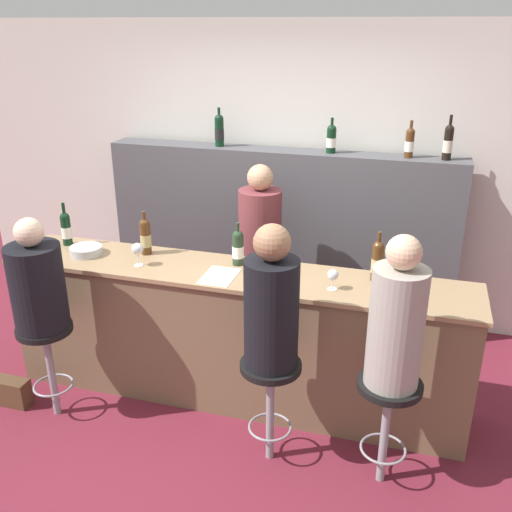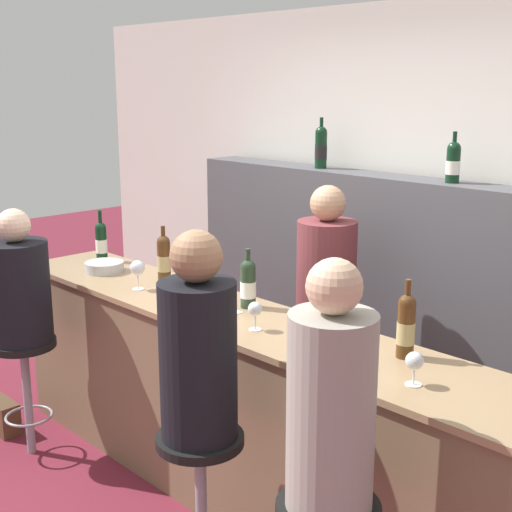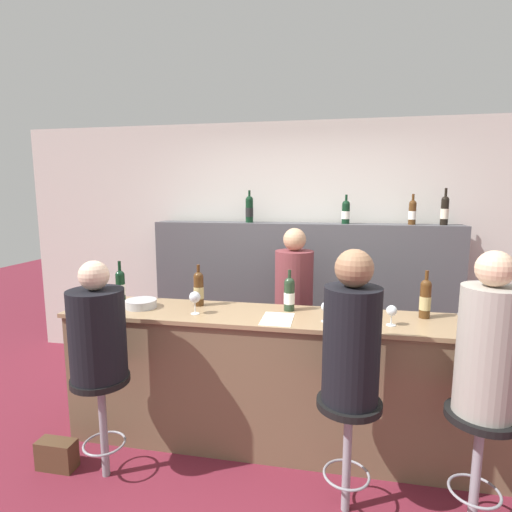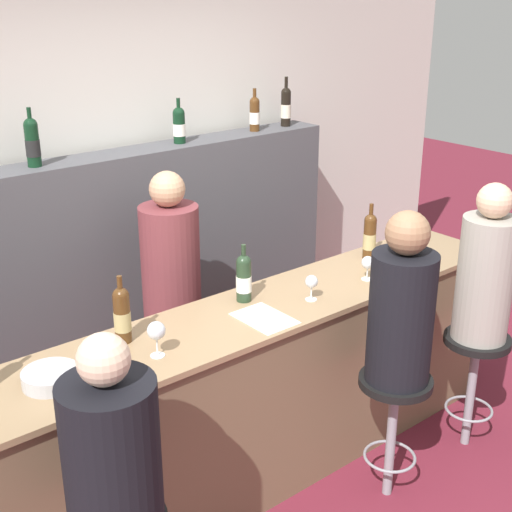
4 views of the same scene
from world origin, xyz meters
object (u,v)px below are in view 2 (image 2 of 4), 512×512
Objects in this scene: bar_stool_middle at (201,469)px; handbag at (3,416)px; wine_bottle_backbar_0 at (321,147)px; wine_glass_3 at (415,362)px; wine_bottle_counter_2 at (249,283)px; wine_glass_2 at (326,333)px; guest_seated_left at (18,286)px; bartender at (325,329)px; wine_glass_1 at (255,310)px; wine_bottle_counter_0 at (101,241)px; wine_glass_0 at (137,268)px; wine_bottle_counter_1 at (164,258)px; bar_stool_left at (25,366)px; guest_seated_middle at (198,348)px; metal_bowl at (104,267)px; wine_bottle_backbar_1 at (453,162)px; wine_bottle_counter_3 at (406,325)px; guest_seated_right at (331,401)px.

bar_stool_middle is 2.68× the size of handbag.
wine_bottle_backbar_0 is 2.27m from wine_glass_3.
handbag is (-1.50, -0.68, -1.03)m from wine_bottle_counter_2.
wine_bottle_counter_2 is 0.72m from wine_glass_2.
bartender reaches higher than guest_seated_left.
wine_glass_1 is (0.82, -1.40, -0.61)m from wine_bottle_backbar_0.
wine_bottle_counter_0 is at bearing 175.06° from wine_glass_3.
wine_bottle_counter_0 is at bearing 159.08° from bar_stool_middle.
wine_glass_1 is (0.93, 0.00, -0.02)m from wine_glass_0.
wine_bottle_counter_1 is 1.32m from wine_bottle_backbar_0.
bar_stool_left is 0.80× the size of guest_seated_middle.
wine_bottle_counter_1 reaches higher than wine_glass_0.
guest_seated_left is 2.90× the size of handbag.
guest_seated_middle is at bearing -120.51° from wine_glass_2.
bar_stool_middle is (1.56, -0.00, -0.47)m from guest_seated_left.
wine_bottle_backbar_0 is at bearing 66.84° from metal_bowl.
bar_stool_middle is (-0.00, -1.86, -1.14)m from wine_bottle_backbar_1.
guest_seated_middle is 2.16m from handbag.
wine_glass_1 is 1.58m from bar_stool_left.
wine_bottle_backbar_1 is (1.78, 1.18, 0.55)m from wine_bottle_counter_0.
guest_seated_middle is (0.42, -0.68, -0.05)m from wine_bottle_counter_2.
bartender is at bearing 25.86° from wine_bottle_counter_0.
wine_glass_2 is 0.19× the size of bar_stool_left.
guest_seated_middle is at bearing -71.31° from bartender.
wine_glass_2 is 0.77m from bar_stool_middle.
wine_bottle_counter_1 is at bearing -180.00° from wine_bottle_counter_3.
wine_glass_2 is 0.54m from guest_seated_middle.
guest_seated_left reaches higher than metal_bowl.
wine_glass_2 is at bearing 14.23° from guest_seated_left.
wine_bottle_backbar_1 is (0.97, 0.00, -0.02)m from wine_bottle_backbar_0.
wine_glass_0 is at bearing 156.63° from guest_seated_middle.
wine_bottle_counter_3 is at bearing 52.38° from bar_stool_middle.
wine_bottle_counter_0 is at bearing 150.43° from metal_bowl.
wine_glass_3 is at bearing 11.58° from guest_seated_left.
metal_bowl is at bearing -176.16° from wine_bottle_counter_3.
wine_bottle_counter_2 is 0.35× the size of guest_seated_middle.
bar_stool_middle is 0.80× the size of guest_seated_middle.
wine_bottle_backbar_1 is 0.32× the size of guest_seated_right.
guest_seated_middle is (1.07, -0.46, -0.04)m from wine_glass_0.
guest_seated_right is at bearing -31.50° from wine_bottle_counter_2.
wine_bottle_counter_2 is at bearing 121.51° from guest_seated_middle.
wine_glass_3 is 1.01m from bar_stool_middle.
bar_stool_middle is at bearing -31.23° from wine_bottle_counter_1.
guest_seated_middle is at bearing -72.16° from wine_glass_1.
wine_bottle_backbar_0 reaches higher than guest_seated_middle.
guest_seated_left reaches higher than wine_glass_0.
guest_seated_left reaches higher than wine_glass_2.
guest_seated_right is at bearing -0.00° from guest_seated_middle.
bar_stool_left is 0.92× the size of guest_seated_left.
wine_bottle_counter_0 reaches higher than wine_glass_3.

